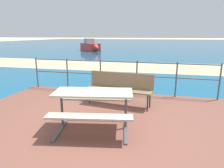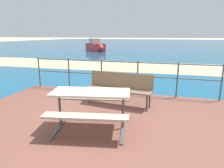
# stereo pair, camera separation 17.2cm
# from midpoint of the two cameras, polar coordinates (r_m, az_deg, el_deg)

# --- Properties ---
(ground_plane) EXTENTS (240.00, 240.00, 0.00)m
(ground_plane) POSITION_cam_midpoint_polar(r_m,az_deg,el_deg) (4.31, -5.10, -12.22)
(ground_plane) COLOR beige
(patio_paving) EXTENTS (6.40, 5.20, 0.06)m
(patio_paving) POSITION_cam_midpoint_polar(r_m,az_deg,el_deg) (4.30, -5.11, -11.87)
(patio_paving) COLOR brown
(patio_paving) RESTS_ON ground
(sea_water) EXTENTS (90.00, 90.00, 0.01)m
(sea_water) POSITION_cam_midpoint_polar(r_m,az_deg,el_deg) (43.67, 14.47, 10.96)
(sea_water) COLOR #145B84
(sea_water) RESTS_ON ground
(beach_strip) EXTENTS (54.06, 5.10, 0.01)m
(beach_strip) POSITION_cam_midpoint_polar(r_m,az_deg,el_deg) (12.34, 9.28, 4.89)
(beach_strip) COLOR tan
(beach_strip) RESTS_ON ground
(picnic_table) EXTENTS (1.74, 1.56, 0.76)m
(picnic_table) POSITION_cam_midpoint_polar(r_m,az_deg,el_deg) (3.98, -4.83, -4.70)
(picnic_table) COLOR #BCAD93
(picnic_table) RESTS_ON patio_paving
(park_bench) EXTENTS (1.79, 0.62, 0.86)m
(park_bench) POSITION_cam_midpoint_polar(r_m,az_deg,el_deg) (5.30, 3.10, -0.50)
(park_bench) COLOR #7A6047
(park_bench) RESTS_ON patio_paving
(railing_fence) EXTENTS (5.94, 0.04, 1.06)m
(railing_fence) POSITION_cam_midpoint_polar(r_m,az_deg,el_deg) (6.35, 2.81, 3.23)
(railing_fence) COLOR #4C5156
(railing_fence) RESTS_ON patio_paving
(boat_near) EXTENTS (3.34, 3.47, 1.45)m
(boat_near) POSITION_cam_midpoint_polar(r_m,az_deg,el_deg) (24.26, -4.53, 10.65)
(boat_near) COLOR red
(boat_near) RESTS_ON sea_water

